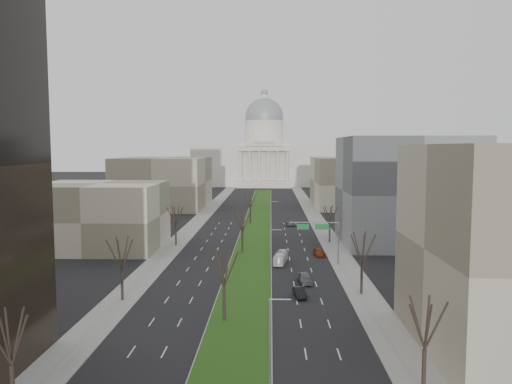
% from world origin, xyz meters
% --- Properties ---
extents(ground, '(600.00, 600.00, 0.00)m').
position_xyz_m(ground, '(0.00, 120.00, 0.00)').
color(ground, black).
rests_on(ground, ground).
extents(median, '(8.00, 222.03, 0.20)m').
position_xyz_m(median, '(0.00, 118.99, 0.10)').
color(median, '#999993').
rests_on(median, ground).
extents(sidewalk_left, '(5.00, 330.00, 0.15)m').
position_xyz_m(sidewalk_left, '(-17.50, 95.00, 0.07)').
color(sidewalk_left, gray).
rests_on(sidewalk_left, ground).
extents(sidewalk_right, '(5.00, 330.00, 0.15)m').
position_xyz_m(sidewalk_right, '(17.50, 95.00, 0.07)').
color(sidewalk_right, gray).
rests_on(sidewalk_right, ground).
extents(capitol, '(80.00, 46.00, 55.00)m').
position_xyz_m(capitol, '(0.00, 269.59, 16.31)').
color(capitol, beige).
rests_on(capitol, ground).
extents(building_beige_left, '(26.00, 22.00, 14.00)m').
position_xyz_m(building_beige_left, '(-33.00, 85.00, 7.00)').
color(building_beige_left, gray).
rests_on(building_beige_left, ground).
extents(building_grey_right, '(28.00, 26.00, 24.00)m').
position_xyz_m(building_grey_right, '(34.00, 92.00, 12.00)').
color(building_grey_right, '#57595C').
rests_on(building_grey_right, ground).
extents(building_far_left, '(30.00, 40.00, 18.00)m').
position_xyz_m(building_far_left, '(-35.00, 160.00, 9.00)').
color(building_far_left, gray).
rests_on(building_far_left, ground).
extents(building_far_right, '(30.00, 40.00, 18.00)m').
position_xyz_m(building_far_right, '(35.00, 165.00, 9.00)').
color(building_far_right, gray).
rests_on(building_far_right, ground).
extents(tree_left_near, '(5.10, 5.10, 9.18)m').
position_xyz_m(tree_left_near, '(-17.20, 18.00, 6.61)').
color(tree_left_near, black).
rests_on(tree_left_near, ground).
extents(tree_left_mid, '(5.40, 5.40, 9.72)m').
position_xyz_m(tree_left_mid, '(-17.20, 48.00, 7.00)').
color(tree_left_mid, black).
rests_on(tree_left_mid, ground).
extents(tree_left_far, '(5.28, 5.28, 9.50)m').
position_xyz_m(tree_left_far, '(-17.20, 88.00, 6.84)').
color(tree_left_far, black).
rests_on(tree_left_far, ground).
extents(tree_right_near, '(5.16, 5.16, 9.29)m').
position_xyz_m(tree_right_near, '(17.20, 22.00, 6.69)').
color(tree_right_near, black).
rests_on(tree_right_near, ground).
extents(tree_right_mid, '(5.52, 5.52, 9.94)m').
position_xyz_m(tree_right_mid, '(17.20, 52.00, 7.16)').
color(tree_right_mid, black).
rests_on(tree_right_mid, ground).
extents(tree_right_far, '(5.04, 5.04, 9.07)m').
position_xyz_m(tree_right_far, '(17.20, 92.00, 6.53)').
color(tree_right_far, black).
rests_on(tree_right_far, ground).
extents(tree_median_a, '(5.40, 5.40, 9.72)m').
position_xyz_m(tree_median_a, '(-2.00, 40.00, 7.00)').
color(tree_median_a, black).
rests_on(tree_median_a, ground).
extents(tree_median_b, '(5.40, 5.40, 9.72)m').
position_xyz_m(tree_median_b, '(-2.00, 80.00, 7.00)').
color(tree_median_b, black).
rests_on(tree_median_b, ground).
extents(tree_median_c, '(5.40, 5.40, 9.72)m').
position_xyz_m(tree_median_c, '(-2.00, 120.00, 7.00)').
color(tree_median_c, black).
rests_on(tree_median_c, ground).
extents(streetlamp_median_a, '(1.90, 0.20, 9.16)m').
position_xyz_m(streetlamp_median_a, '(3.76, 20.00, 4.81)').
color(streetlamp_median_a, gray).
rests_on(streetlamp_median_a, ground).
extents(streetlamp_median_b, '(1.90, 0.20, 9.16)m').
position_xyz_m(streetlamp_median_b, '(3.76, 55.00, 4.81)').
color(streetlamp_median_b, gray).
rests_on(streetlamp_median_b, ground).
extents(streetlamp_median_c, '(1.90, 0.20, 9.16)m').
position_xyz_m(streetlamp_median_c, '(3.76, 95.00, 4.81)').
color(streetlamp_median_c, gray).
rests_on(streetlamp_median_c, ground).
extents(mast_arm_signs, '(9.12, 0.24, 8.09)m').
position_xyz_m(mast_arm_signs, '(13.49, 70.03, 6.11)').
color(mast_arm_signs, gray).
rests_on(mast_arm_signs, ground).
extents(car_grey_near, '(2.45, 5.10, 1.68)m').
position_xyz_m(car_grey_near, '(9.26, 57.96, 0.84)').
color(car_grey_near, '#54555C').
rests_on(car_grey_near, ground).
extents(car_black, '(1.97, 4.37, 1.39)m').
position_xyz_m(car_black, '(7.99, 50.42, 0.70)').
color(car_black, black).
rests_on(car_black, ground).
extents(car_red, '(2.39, 4.92, 1.38)m').
position_xyz_m(car_red, '(13.50, 78.50, 0.69)').
color(car_red, maroon).
rests_on(car_red, ground).
extents(car_grey_far, '(2.50, 5.19, 1.43)m').
position_xyz_m(car_grey_far, '(9.29, 117.14, 0.71)').
color(car_grey_far, '#505158').
rests_on(car_grey_far, ground).
extents(box_van, '(2.91, 7.79, 2.12)m').
position_xyz_m(box_van, '(5.65, 71.57, 1.06)').
color(box_van, white).
rests_on(box_van, ground).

